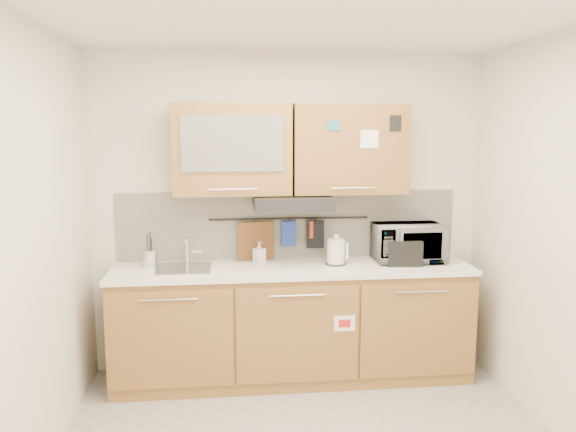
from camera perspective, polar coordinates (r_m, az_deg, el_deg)
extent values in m
plane|color=white|center=(3.18, 3.25, 20.03)|extent=(3.20, 3.20, 0.00)
plane|color=silver|center=(4.65, 0.07, 0.33)|extent=(3.20, 0.00, 3.20)
plane|color=silver|center=(3.33, -25.34, -3.86)|extent=(0.00, 3.00, 3.00)
cube|color=#A5733A|center=(4.57, 0.49, -10.96)|extent=(2.80, 0.60, 0.88)
cube|color=black|center=(4.71, 0.48, -15.44)|extent=(2.80, 0.54, 0.10)
cube|color=#996636|center=(4.26, -11.87, -12.22)|extent=(0.91, 0.02, 0.74)
cylinder|color=silver|center=(4.13, -12.04, -8.32)|extent=(0.41, 0.01, 0.01)
cube|color=#996636|center=(4.27, 0.99, -11.98)|extent=(0.91, 0.02, 0.74)
cylinder|color=silver|center=(4.14, 1.05, -8.09)|extent=(0.41, 0.01, 0.01)
cube|color=#996636|center=(4.47, 13.17, -11.22)|extent=(0.91, 0.02, 0.74)
cylinder|color=silver|center=(4.36, 13.42, -7.48)|extent=(0.41, 0.01, 0.01)
cube|color=white|center=(4.42, 0.51, -5.39)|extent=(2.82, 0.62, 0.04)
cube|color=silver|center=(4.65, 0.08, -0.91)|extent=(2.80, 0.02, 0.56)
cube|color=#A5733A|center=(4.40, -5.68, 6.75)|extent=(0.90, 0.35, 0.70)
cube|color=silver|center=(4.21, -5.67, 7.35)|extent=(0.76, 0.02, 0.42)
cube|color=#996636|center=(4.50, 6.18, 6.78)|extent=(0.90, 0.35, 0.70)
cube|color=white|center=(4.35, 8.27, 7.73)|extent=(0.14, 0.00, 0.14)
cube|color=black|center=(4.39, 0.43, 1.41)|extent=(0.60, 0.46, 0.10)
cube|color=silver|center=(4.41, -10.58, -5.37)|extent=(0.42, 0.40, 0.03)
cylinder|color=silver|center=(4.54, -10.22, -3.35)|extent=(0.03, 0.03, 0.24)
cylinder|color=silver|center=(4.44, -10.33, -2.30)|extent=(0.02, 0.18, 0.02)
cylinder|color=black|center=(4.61, 0.14, -0.25)|extent=(1.30, 0.02, 0.02)
cylinder|color=silver|center=(4.50, -13.81, -4.22)|extent=(0.13, 0.13, 0.14)
cylinder|color=black|center=(4.50, -14.06, -3.44)|extent=(0.01, 0.01, 0.26)
cylinder|color=black|center=(4.47, -13.68, -3.67)|extent=(0.01, 0.01, 0.23)
cylinder|color=black|center=(4.50, -13.81, -3.29)|extent=(0.01, 0.01, 0.28)
cylinder|color=black|center=(4.48, -14.04, -3.86)|extent=(0.01, 0.01, 0.21)
cylinder|color=silver|center=(4.47, 4.89, -3.65)|extent=(0.17, 0.17, 0.21)
sphere|color=silver|center=(4.45, 4.91, -2.12)|extent=(0.05, 0.05, 0.05)
cube|color=silver|center=(4.47, 6.03, -3.55)|extent=(0.02, 0.03, 0.13)
cylinder|color=black|center=(4.49, 4.87, -4.83)|extent=(0.16, 0.16, 0.01)
cube|color=black|center=(4.53, 11.69, -3.65)|extent=(0.28, 0.19, 0.20)
cube|color=black|center=(4.51, 11.13, -2.49)|extent=(0.09, 0.13, 0.01)
cube|color=black|center=(4.52, 12.33, -2.48)|extent=(0.09, 0.13, 0.01)
imported|color=#999999|center=(4.67, 12.10, -2.67)|extent=(0.55, 0.37, 0.30)
imported|color=#999999|center=(4.52, -2.93, -3.69)|extent=(0.11, 0.11, 0.18)
cube|color=brown|center=(4.60, -3.30, -2.87)|extent=(0.30, 0.07, 0.37)
cube|color=#213697|center=(4.61, 0.07, -1.80)|extent=(0.13, 0.04, 0.21)
cube|color=black|center=(4.64, 2.78, -1.87)|extent=(0.15, 0.06, 0.23)
cube|color=red|center=(4.63, 2.85, -1.36)|extent=(0.12, 0.05, 0.14)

